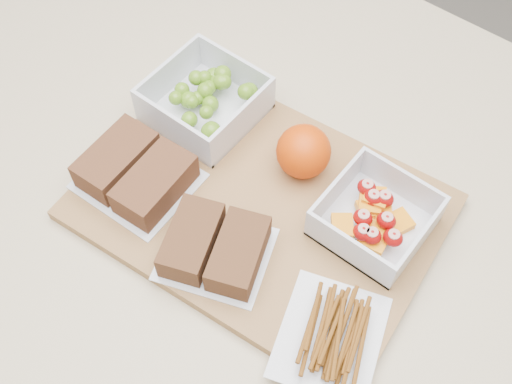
% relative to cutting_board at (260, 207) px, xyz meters
% --- Properties ---
extents(counter, '(1.20, 0.90, 0.90)m').
position_rel_cutting_board_xyz_m(counter, '(-0.03, 0.01, -0.46)').
color(counter, beige).
rests_on(counter, ground).
extents(cutting_board, '(0.45, 0.34, 0.02)m').
position_rel_cutting_board_xyz_m(cutting_board, '(0.00, 0.00, 0.00)').
color(cutting_board, olive).
rests_on(cutting_board, counter).
extents(grape_container, '(0.13, 0.13, 0.06)m').
position_rel_cutting_board_xyz_m(grape_container, '(-0.14, 0.07, 0.03)').
color(grape_container, silver).
rests_on(grape_container, cutting_board).
extents(fruit_container, '(0.12, 0.12, 0.05)m').
position_rel_cutting_board_xyz_m(fruit_container, '(0.13, 0.06, 0.03)').
color(fruit_container, silver).
rests_on(fruit_container, cutting_board).
extents(orange, '(0.07, 0.07, 0.07)m').
position_rel_cutting_board_xyz_m(orange, '(0.01, 0.08, 0.04)').
color(orange, '#DB4105').
rests_on(orange, cutting_board).
extents(sandwich_bag_left, '(0.14, 0.12, 0.04)m').
position_rel_cutting_board_xyz_m(sandwich_bag_left, '(-0.14, -0.07, 0.03)').
color(sandwich_bag_left, silver).
rests_on(sandwich_bag_left, cutting_board).
extents(sandwich_bag_center, '(0.15, 0.14, 0.04)m').
position_rel_cutting_board_xyz_m(sandwich_bag_center, '(0.00, -0.09, 0.03)').
color(sandwich_bag_center, silver).
rests_on(sandwich_bag_center, cutting_board).
extents(pretzel_bag, '(0.14, 0.16, 0.03)m').
position_rel_cutting_board_xyz_m(pretzel_bag, '(0.16, -0.09, 0.02)').
color(pretzel_bag, silver).
rests_on(pretzel_bag, cutting_board).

